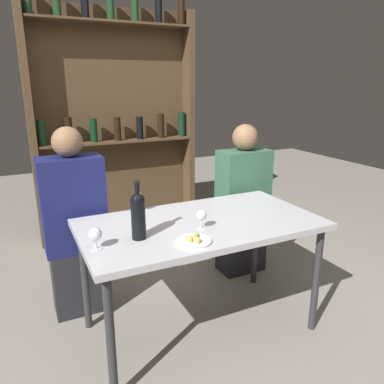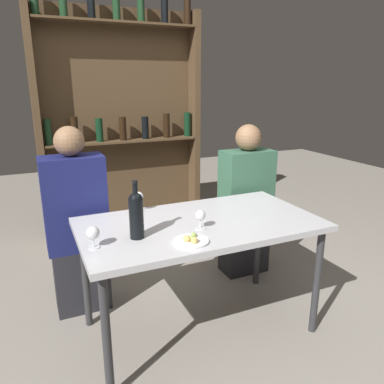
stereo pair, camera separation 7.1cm
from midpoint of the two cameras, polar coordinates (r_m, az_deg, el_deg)
name	(u,v)px [view 2 (the right image)]	position (r m, az deg, el deg)	size (l,w,h in m)	color
ground_plane	(199,327)	(2.55, 1.95, -19.89)	(10.00, 10.00, 0.00)	gray
dining_table	(200,231)	(2.23, 2.12, -6.02)	(1.40, 0.76, 0.73)	silver
wine_rack_wall	(121,118)	(3.80, -10.26, 11.03)	(1.60, 0.21, 2.29)	#4C3823
wine_bottle	(136,213)	(1.95, -7.48, -3.21)	(0.08, 0.08, 0.31)	black
wine_glass_0	(200,216)	(2.07, 2.26, -3.68)	(0.06, 0.06, 0.11)	silver
wine_glass_1	(93,234)	(1.89, -13.86, -6.18)	(0.07, 0.07, 0.11)	silver
wine_glass_2	(139,197)	(2.36, -7.30, -0.83)	(0.06, 0.06, 0.13)	silver
food_plate_0	(191,240)	(1.92, 0.91, -7.39)	(0.18, 0.18, 0.04)	white
seated_person_left	(77,228)	(2.58, -16.35, -5.24)	(0.39, 0.22, 1.25)	#26262B
seated_person_right	(245,205)	(3.01, 8.82, -2.02)	(0.40, 0.22, 1.21)	#26262B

